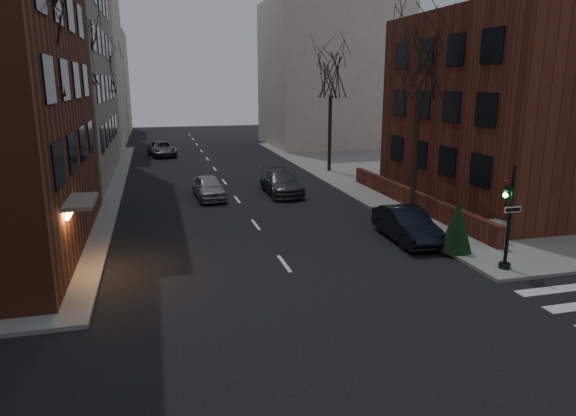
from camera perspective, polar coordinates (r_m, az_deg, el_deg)
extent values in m
cube|color=gray|center=(50.54, 27.65, 4.23)|extent=(44.00, 44.00, 0.15)
cube|color=#5B271A|center=(33.59, 25.13, 9.78)|extent=(12.00, 14.00, 11.00)
cube|color=#5B271A|center=(30.21, 13.57, 1.07)|extent=(0.35, 16.00, 1.00)
cube|color=beige|center=(62.81, -24.76, 14.32)|extent=(14.00, 16.00, 18.00)
cube|color=beige|center=(60.28, 4.73, 14.62)|extent=(14.00, 14.00, 16.00)
cube|color=beige|center=(79.37, -21.07, 12.84)|extent=(10.00, 12.00, 14.00)
cylinder|color=black|center=(21.02, 23.40, -1.01)|extent=(0.14, 0.14, 4.00)
cylinder|color=black|center=(21.55, 22.91, -5.90)|extent=(0.44, 0.44, 0.20)
imported|color=black|center=(20.68, 23.07, 1.21)|extent=(0.16, 0.20, 1.00)
sphere|color=#19FF4C|center=(20.59, 23.01, 1.31)|extent=(0.18, 0.18, 0.18)
cube|color=white|center=(20.85, 23.69, -0.16)|extent=(0.70, 0.03, 0.22)
cylinder|color=#2D231C|center=(21.64, -25.11, 2.81)|extent=(0.28, 0.28, 6.65)
cylinder|color=#2D231C|center=(33.37, -21.59, 6.90)|extent=(0.28, 0.28, 7.00)
cylinder|color=#2D231C|center=(47.27, -19.63, 8.40)|extent=(0.28, 0.28, 6.30)
cylinder|color=#2D231C|center=(28.65, 13.92, 5.76)|extent=(0.28, 0.28, 6.30)
cylinder|color=#2D231C|center=(41.43, 4.67, 8.25)|extent=(0.28, 0.28, 5.95)
cylinder|color=black|center=(29.42, -21.22, 5.13)|extent=(0.12, 0.12, 6.00)
sphere|color=#FFA54C|center=(29.16, -21.75, 11.16)|extent=(0.36, 0.36, 0.36)
cylinder|color=black|center=(49.22, -18.73, 8.48)|extent=(0.12, 0.12, 6.00)
sphere|color=#FFA54C|center=(49.07, -19.01, 12.08)|extent=(0.36, 0.36, 0.36)
imported|color=black|center=(24.15, 13.04, -1.81)|extent=(1.76, 4.68, 1.53)
imported|color=#98989D|center=(32.46, -8.79, 2.29)|extent=(1.97, 4.33, 1.44)
imported|color=#3B3A3F|center=(33.43, -0.74, 2.83)|extent=(2.12, 5.16, 1.49)
imported|color=#434248|center=(52.48, -13.82, 6.41)|extent=(2.99, 5.34, 1.41)
cube|color=silver|center=(24.74, 22.19, -2.37)|extent=(0.61, 0.73, 1.02)
cone|color=black|center=(22.64, 18.26, -1.89)|extent=(1.67, 1.67, 2.22)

